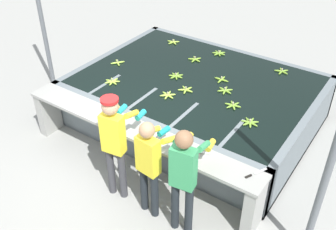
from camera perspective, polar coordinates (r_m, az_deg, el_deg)
ground_plane at (r=6.36m, az=-5.80°, el=-9.33°), size 80.00×80.00×0.00m
wash_tank at (r=7.39m, az=3.97°, el=2.12°), size 4.20×3.17×0.88m
work_ledge at (r=6.08m, az=-4.79°, el=-3.93°), size 4.20×0.45×0.88m
worker_0 at (r=5.50m, az=-7.76°, el=-3.33°), size 0.47×0.74×1.71m
worker_1 at (r=5.25m, az=-2.61°, el=-6.67°), size 0.45×0.72×1.57m
worker_2 at (r=4.97m, az=2.34°, el=-8.41°), size 0.47×0.74×1.68m
banana_bunch_floating_0 at (r=7.18m, az=7.76°, el=5.13°), size 0.28×0.28×0.08m
banana_bunch_floating_1 at (r=6.66m, az=-0.04°, el=2.91°), size 0.28×0.28×0.08m
banana_bunch_floating_2 at (r=6.48m, az=9.40°, el=1.41°), size 0.28×0.27×0.08m
banana_bunch_floating_3 at (r=7.13m, az=-8.09°, el=4.85°), size 0.28×0.28×0.08m
banana_bunch_floating_4 at (r=8.14m, az=7.40°, el=8.89°), size 0.28×0.28×0.08m
banana_bunch_floating_5 at (r=7.69m, az=16.18°, el=6.12°), size 0.28×0.27×0.08m
banana_bunch_floating_6 at (r=7.76m, az=-7.33°, el=7.56°), size 0.25×0.25×0.08m
banana_bunch_floating_7 at (r=8.57m, az=0.75°, el=10.55°), size 0.27×0.28×0.08m
banana_bunch_floating_8 at (r=6.81m, az=2.60°, el=3.68°), size 0.26×0.28×0.08m
banana_bunch_floating_9 at (r=7.84m, az=3.92°, el=8.07°), size 0.28×0.27×0.08m
banana_bunch_floating_10 at (r=7.23m, az=1.16°, el=5.70°), size 0.27×0.28×0.08m
banana_bunch_floating_11 at (r=6.13m, az=11.81°, el=-1.05°), size 0.28×0.28×0.08m
banana_bunch_floating_12 at (r=6.86m, az=8.28°, el=3.57°), size 0.28×0.28×0.08m
knife_0 at (r=5.47m, az=3.75°, el=-5.36°), size 0.33×0.18×0.02m
knife_1 at (r=5.24m, az=12.20°, el=-8.42°), size 0.18×0.33×0.02m
support_post_left at (r=8.46m, az=-17.99°, el=13.71°), size 0.09×0.09×3.20m
support_post_right at (r=4.61m, az=22.66°, el=-5.98°), size 0.09×0.09×3.20m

